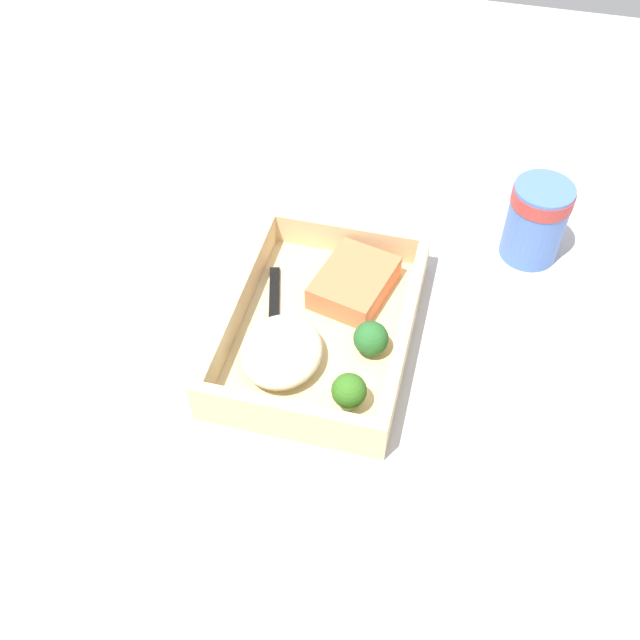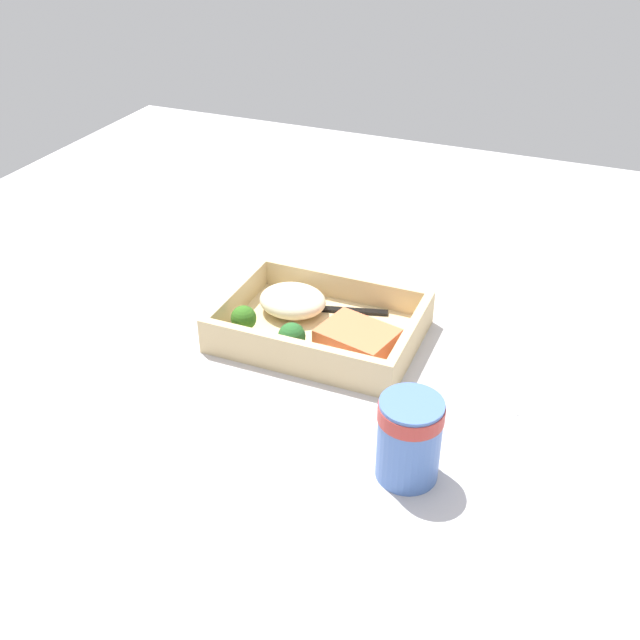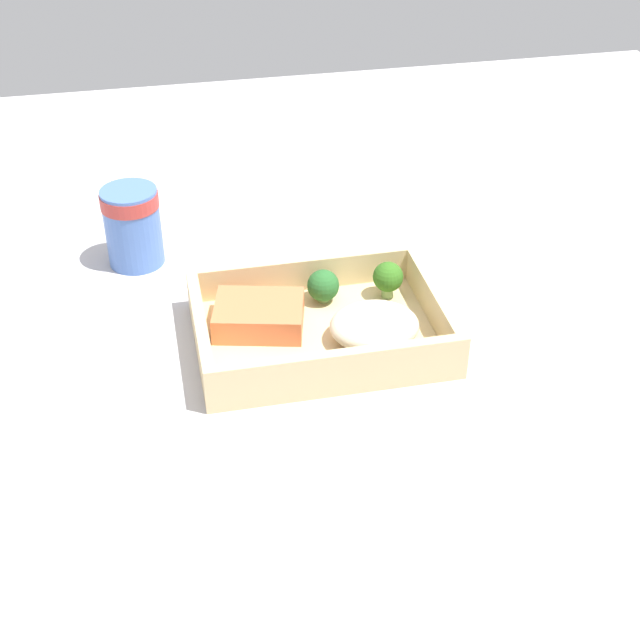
% 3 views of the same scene
% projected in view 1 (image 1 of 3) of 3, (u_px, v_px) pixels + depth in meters
% --- Properties ---
extents(ground_plane, '(1.60, 1.60, 0.02)m').
position_uv_depth(ground_plane, '(320.00, 343.00, 0.80)').
color(ground_plane, '#B5B2B4').
extents(takeout_tray, '(0.26, 0.19, 0.01)m').
position_uv_depth(takeout_tray, '(320.00, 333.00, 0.79)').
color(takeout_tray, '#D1B784').
rests_on(takeout_tray, ground_plane).
extents(tray_rim, '(0.26, 0.19, 0.04)m').
position_uv_depth(tray_rim, '(320.00, 318.00, 0.77)').
color(tray_rim, '#D1B784').
rests_on(tray_rim, takeout_tray).
extents(salmon_fillet, '(0.11, 0.09, 0.03)m').
position_uv_depth(salmon_fillet, '(354.00, 283.00, 0.81)').
color(salmon_fillet, '#E67044').
rests_on(salmon_fillet, takeout_tray).
extents(mashed_potatoes, '(0.09, 0.08, 0.04)m').
position_uv_depth(mashed_potatoes, '(281.00, 351.00, 0.74)').
color(mashed_potatoes, beige).
rests_on(mashed_potatoes, takeout_tray).
extents(broccoli_floret_1, '(0.04, 0.04, 0.04)m').
position_uv_depth(broccoli_floret_1, '(371.00, 339.00, 0.75)').
color(broccoli_floret_1, '#769A5D').
rests_on(broccoli_floret_1, takeout_tray).
extents(broccoli_floret_2, '(0.03, 0.03, 0.04)m').
position_uv_depth(broccoli_floret_2, '(349.00, 391.00, 0.70)').
color(broccoli_floret_2, '#7A9E5D').
rests_on(broccoli_floret_2, takeout_tray).
extents(fork, '(0.16, 0.06, 0.00)m').
position_uv_depth(fork, '(274.00, 329.00, 0.78)').
color(fork, black).
rests_on(fork, takeout_tray).
extents(paper_cup, '(0.07, 0.07, 0.10)m').
position_uv_depth(paper_cup, '(537.00, 218.00, 0.84)').
color(paper_cup, '#4A6FB9').
rests_on(paper_cup, ground_plane).
extents(receipt_slip, '(0.09, 0.16, 0.00)m').
position_uv_depth(receipt_slip, '(360.00, 182.00, 0.96)').
color(receipt_slip, white).
rests_on(receipt_slip, ground_plane).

